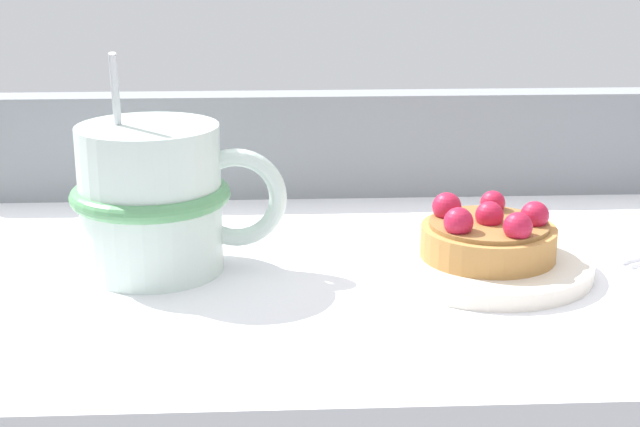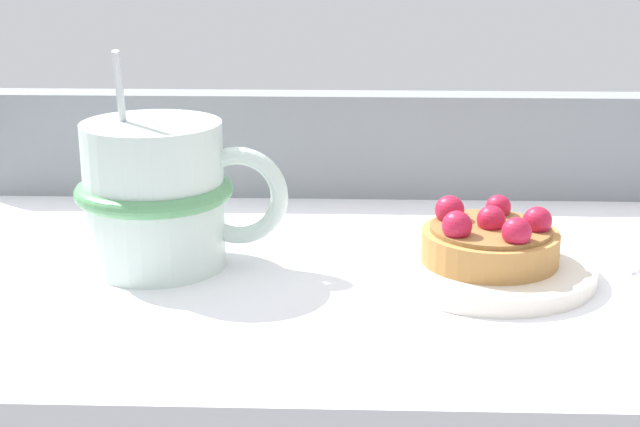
% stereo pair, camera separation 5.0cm
% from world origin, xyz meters
% --- Properties ---
extents(ground_plane, '(0.68, 0.39, 0.03)m').
position_xyz_m(ground_plane, '(0.00, 0.00, -0.02)').
color(ground_plane, white).
extents(window_rail_back, '(0.67, 0.03, 0.09)m').
position_xyz_m(window_rail_back, '(0.00, 0.18, 0.04)').
color(window_rail_back, gray).
rests_on(window_rail_back, ground_plane).
extents(dessert_plate, '(0.14, 0.14, 0.01)m').
position_xyz_m(dessert_plate, '(0.08, -0.02, 0.01)').
color(dessert_plate, silver).
rests_on(dessert_plate, ground_plane).
extents(raspberry_tart, '(0.09, 0.09, 0.04)m').
position_xyz_m(raspberry_tart, '(0.08, -0.02, 0.03)').
color(raspberry_tart, '#B77F42').
rests_on(raspberry_tart, dessert_plate).
extents(coffee_mug, '(0.14, 0.10, 0.15)m').
position_xyz_m(coffee_mug, '(-0.14, -0.00, 0.05)').
color(coffee_mug, silver).
rests_on(coffee_mug, ground_plane).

